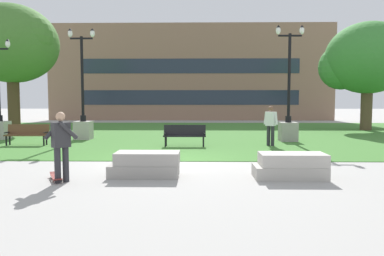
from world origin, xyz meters
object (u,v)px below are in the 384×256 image
object	(u,v)px
lamp_post_right	(288,118)
person_bystander_near_lawn	(271,123)
lamp_post_left	(83,117)
park_bench_near_left	(27,133)
concrete_block_center	(146,165)
park_bench_near_right	(185,134)
concrete_block_left	(291,166)
person_skateboarder	(61,143)
lamp_post_center	(0,119)
skateboard	(56,177)

from	to	relation	value
lamp_post_right	person_bystander_near_lawn	bearing A→B (deg)	-123.06
lamp_post_left	person_bystander_near_lawn	xyz separation A→B (m)	(8.87, -2.47, -0.14)
park_bench_near_left	concrete_block_center	bearing A→B (deg)	-46.63
park_bench_near_right	concrete_block_left	bearing A→B (deg)	-65.20
park_bench_near_right	person_skateboarder	bearing A→B (deg)	-111.12
park_bench_near_left	lamp_post_center	distance (m)	3.49
concrete_block_left	lamp_post_left	world-z (taller)	lamp_post_left
concrete_block_left	lamp_post_left	xyz separation A→B (m)	(-8.13, 9.07, 0.81)
concrete_block_center	park_bench_near_left	xyz separation A→B (m)	(-6.10, 6.46, 0.23)
skateboard	lamp_post_left	xyz separation A→B (m)	(-2.23, 9.45, 1.03)
person_skateboarder	lamp_post_center	world-z (taller)	lamp_post_center
person_skateboarder	park_bench_near_left	bearing A→B (deg)	119.97
concrete_block_left	person_skateboarder	size ratio (longest dim) A/B	1.06
park_bench_near_right	lamp_post_center	xyz separation A→B (m)	(-9.37, 2.63, 0.49)
lamp_post_left	park_bench_near_left	bearing A→B (deg)	-124.98
person_skateboarder	person_bystander_near_lawn	distance (m)	9.64
lamp_post_right	lamp_post_left	xyz separation A→B (m)	(-10.06, 0.65, 0.00)
person_skateboarder	concrete_block_left	bearing A→B (deg)	6.19
concrete_block_center	lamp_post_center	size ratio (longest dim) A/B	0.37
lamp_post_right	lamp_post_left	bearing A→B (deg)	176.29
lamp_post_right	concrete_block_center	bearing A→B (deg)	-124.46
person_skateboarder	person_bystander_near_lawn	size ratio (longest dim) A/B	1.00
concrete_block_center	lamp_post_left	size ratio (longest dim) A/B	0.33
lamp_post_center	lamp_post_right	bearing A→B (deg)	-2.43
person_skateboarder	park_bench_near_left	xyz separation A→B (m)	(-4.18, 7.24, -0.43)
concrete_block_center	lamp_post_left	world-z (taller)	lamp_post_left
concrete_block_left	concrete_block_center	bearing A→B (deg)	177.42
person_skateboarder	lamp_post_left	world-z (taller)	lamp_post_left
concrete_block_center	park_bench_near_right	distance (m)	6.28
lamp_post_center	lamp_post_left	xyz separation A→B (m)	(4.19, 0.05, 0.09)
concrete_block_left	lamp_post_center	world-z (taller)	lamp_post_center
concrete_block_center	concrete_block_left	distance (m)	3.74
person_skateboarder	lamp_post_right	distance (m)	11.79
lamp_post_right	lamp_post_center	distance (m)	14.27
concrete_block_center	lamp_post_center	distance (m)	12.36
lamp_post_center	concrete_block_left	bearing A→B (deg)	-36.19
lamp_post_left	person_bystander_near_lawn	distance (m)	9.21
concrete_block_center	skateboard	size ratio (longest dim) A/B	1.82
concrete_block_left	lamp_post_center	bearing A→B (deg)	143.81
lamp_post_right	person_bystander_near_lawn	size ratio (longest dim) A/B	3.20
skateboard	lamp_post_center	xyz separation A→B (m)	(-6.43, 9.40, 0.95)
skateboard	lamp_post_right	size ratio (longest dim) A/B	0.18
skateboard	park_bench_near_right	distance (m)	7.40
lamp_post_left	lamp_post_center	bearing A→B (deg)	-179.37
park_bench_near_left	park_bench_near_right	world-z (taller)	same
concrete_block_left	lamp_post_left	bearing A→B (deg)	131.90
lamp_post_right	park_bench_near_left	bearing A→B (deg)	-171.37
lamp_post_right	lamp_post_center	xyz separation A→B (m)	(-14.25, 0.61, -0.09)
person_skateboarder	park_bench_near_left	size ratio (longest dim) A/B	0.94
lamp_post_center	park_bench_near_right	bearing A→B (deg)	-15.65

